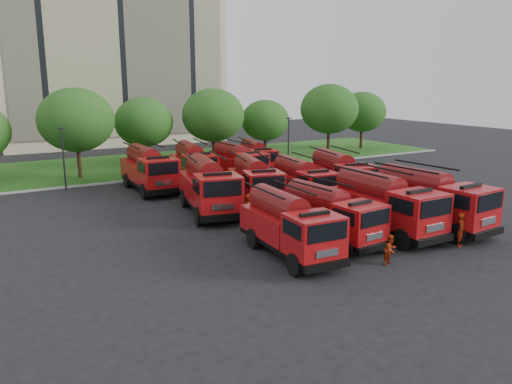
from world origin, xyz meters
The scene contains 30 objects.
ground centered at (0.00, 0.00, 0.00)m, with size 140.00×140.00×0.00m, color black.
lawn centered at (0.00, 26.00, 0.06)m, with size 70.00×16.00×0.12m, color #1C4713.
curb centered at (0.00, 17.90, 0.07)m, with size 70.00×0.30×0.14m, color gray.
apartment_building centered at (2.00, 47.94, 12.50)m, with size 30.00×14.18×25.00m.
tree_2 centered at (-8.00, 21.50, 5.35)m, with size 6.72×6.72×8.22m.
tree_3 centered at (-1.00, 24.00, 4.68)m, with size 5.88×5.88×7.19m.
tree_4 centered at (6.00, 22.50, 5.22)m, with size 6.55×6.55×8.01m.
tree_5 centered at (13.00, 23.50, 4.35)m, with size 5.46×5.46×6.68m.
tree_6 centered at (21.00, 22.00, 5.49)m, with size 6.89×6.89×8.42m.
tree_7 centered at (28.00, 24.00, 4.82)m, with size 6.05×6.05×7.39m.
lamp_post_0 centered at (-10.00, 17.20, 2.90)m, with size 0.60×0.25×5.11m.
lamp_post_1 centered at (12.00, 17.20, 2.90)m, with size 0.60×0.25×5.11m.
fire_truck_0 centered at (-2.90, -5.10, 1.62)m, with size 2.96×7.21×3.22m.
fire_truck_1 centered at (0.31, -4.36, 1.56)m, with size 2.91×6.98×3.10m.
fire_truck_2 centered at (4.01, -4.75, 1.77)m, with size 2.91×7.76×3.52m.
fire_truck_3 centered at (7.13, -5.38, 1.79)m, with size 3.31×8.01×3.57m.
fire_truck_4 centered at (-2.88, 4.67, 1.83)m, with size 4.32×8.38×3.64m.
fire_truck_5 centered at (1.02, 5.21, 1.67)m, with size 4.27×7.70×3.33m.
fire_truck_6 centered at (4.12, 3.69, 1.62)m, with size 3.26×7.29×3.21m.
fire_truck_7 centered at (7.66, 3.70, 1.74)m, with size 4.16×7.97×3.46m.
fire_truck_8 centered at (-4.15, 13.47, 1.78)m, with size 2.96×7.83×3.54m.
fire_truck_9 centered at (0.04, 14.16, 1.75)m, with size 3.82×7.94×3.47m.
fire_truck_10 centered at (4.36, 14.02, 1.59)m, with size 2.95×7.11×3.17m.
fire_truck_11 centered at (7.03, 15.33, 1.59)m, with size 3.97×7.30×3.16m.
firefighter_0 centered at (5.94, -8.65, 0.00)m, with size 0.68×0.50×1.86m, color #96250B.
firefighter_1 centered at (0.66, -8.72, 0.00)m, with size 0.74×0.40×1.52m, color #96250B.
firefighter_2 centered at (8.80, -7.07, 0.00)m, with size 0.90×0.51×1.53m, color #96250B.
firefighter_3 centered at (11.22, -4.92, 0.00)m, with size 1.27×0.66×1.97m, color #96250B.
firefighter_4 centered at (-1.46, 1.70, 0.00)m, with size 0.84×0.55×1.72m, color #96250B.
firefighter_5 centered at (6.35, 2.95, 0.00)m, with size 1.84×0.79×1.98m, color #96250B.
Camera 1 is at (-16.63, -25.38, 8.84)m, focal length 35.00 mm.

